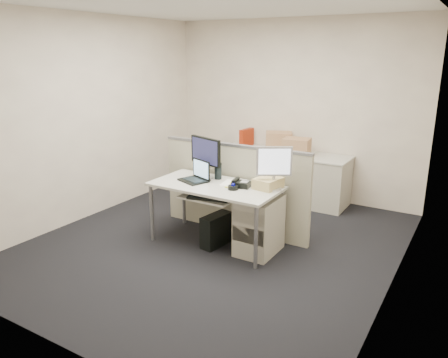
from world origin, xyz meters
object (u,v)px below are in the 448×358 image
Objects in this scene: desk_phone at (242,184)px; monitor_main at (206,158)px; desk at (215,190)px; laptop at (193,171)px.

monitor_main is at bearing 159.73° from desk_phone.
laptop is at bearing -176.19° from desk.
monitor_main reaches higher than desk.
desk is at bearing -175.03° from desk_phone.
laptop is 1.66× the size of desk_phone.
laptop is at bearing -86.72° from monitor_main.
laptop is (-0.30, -0.02, 0.19)m from desk.
desk is 4.60× the size of laptop.
monitor_main is 0.60m from desk_phone.
desk_phone is (0.60, 0.10, -0.09)m from laptop.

